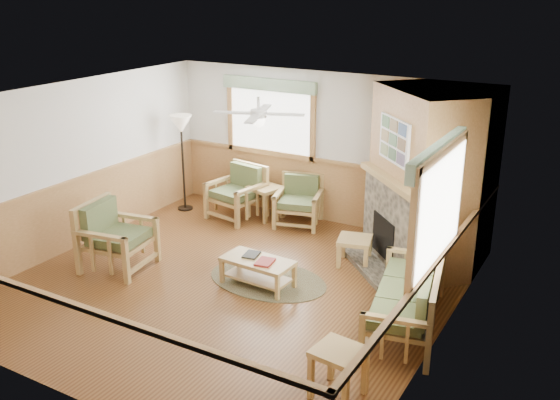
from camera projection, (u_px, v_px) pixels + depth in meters
The scene contains 24 objects.
floor at pixel (232, 284), 9.03m from camera, with size 6.00×6.00×0.01m, color brown.
ceiling at pixel (227, 99), 8.13m from camera, with size 6.00×6.00×0.01m, color white.
wall_back at pixel (325, 148), 11.03m from camera, with size 6.00×0.02×2.70m, color silver.
wall_front at pixel (57, 282), 6.13m from camera, with size 6.00×0.02×2.70m, color silver.
wall_left at pixel (75, 166), 9.99m from camera, with size 0.02×6.00×2.70m, color silver.
wall_right at pixel (445, 239), 7.17m from camera, with size 0.02×6.00×2.70m, color silver.
wainscot at pixel (231, 249), 8.85m from camera, with size 6.00×6.00×1.10m, color #AC7B46, non-canonical shape.
fireplace at pixel (421, 180), 9.29m from camera, with size 2.20×2.20×2.70m, color #AC7B46, non-canonical shape.
window_back at pixel (270, 77), 11.12m from camera, with size 1.90×0.16×1.50m, color white, non-canonical shape.
window_right at pixel (446, 142), 6.63m from camera, with size 0.16×1.90×1.50m, color white, non-canonical shape.
ceiling_fan at pixel (258, 100), 8.25m from camera, with size 1.24×1.24×0.36m, color white, non-canonical shape.
sofa at pixel (406, 294), 7.79m from camera, with size 0.81×1.98×0.91m, color #AB8A50, non-canonical shape.
armchair_back_left at pixel (236, 193), 11.42m from camera, with size 0.86×0.86×0.96m, color #AB8A50, non-canonical shape.
armchair_back_right at pixel (299, 202), 11.10m from camera, with size 0.78×0.78×0.87m, color #AB8A50, non-canonical shape.
armchair_left at pixel (117, 236), 9.39m from camera, with size 0.92×0.92×1.03m, color #AB8A50, non-canonical shape.
coffee_table at pixel (258, 272), 8.92m from camera, with size 1.03×0.52×0.41m, color #AB8A50, non-canonical shape.
end_table_chairs at pixel (265, 202), 11.48m from camera, with size 0.54×0.52×0.60m, color #AB8A50, non-canonical shape.
end_table_sofa at pixel (338, 373), 6.52m from camera, with size 0.50×0.48×0.56m, color #AB8A50, non-canonical shape.
footstool at pixel (354, 251), 9.60m from camera, with size 0.50×0.50×0.43m, color #AB8A50, non-canonical shape.
braided_rug at pixel (268, 280), 9.15m from camera, with size 1.83×1.83×0.01m, color brown.
floor_lamp_left at pixel (183, 163), 11.70m from camera, with size 0.42×0.42×1.84m, color black, non-canonical shape.
floor_lamp_right at pixel (437, 231), 8.62m from camera, with size 0.40×0.40×1.77m, color black, non-canonical shape.
book_red at pixel (265, 261), 8.73m from camera, with size 0.22×0.30×0.03m, color maroon.
book_dark at pixel (251, 254), 8.97m from camera, with size 0.20×0.27×0.03m, color black.
Camera 1 is at (4.65, -6.68, 4.16)m, focal length 40.00 mm.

